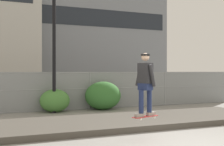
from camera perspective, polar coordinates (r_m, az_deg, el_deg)
gravel_berm at (r=10.66m, az=3.23°, el=-9.28°), size 10.82×3.05×0.20m
skateboard at (r=7.92m, az=6.47°, el=-8.41°), size 0.82×0.43×0.07m
skater at (r=7.83m, az=6.47°, el=-1.49°), size 0.72×0.62×1.67m
chain_fence at (r=14.66m, az=-4.29°, el=-3.38°), size 17.47×0.06×1.85m
street_lamp at (r=13.70m, az=-11.16°, el=10.33°), size 0.44×0.44×6.85m
parked_car_near at (r=17.34m, az=-17.27°, el=-3.13°), size 4.50×2.15×1.66m
office_block at (r=50.26m, az=-4.27°, el=6.97°), size 20.47×15.49×15.41m
shrub_left at (r=13.80m, az=-11.02°, el=-5.29°), size 1.37×1.12×1.06m
shrub_center at (r=14.44m, az=-1.75°, el=-4.40°), size 1.79×1.46×1.38m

